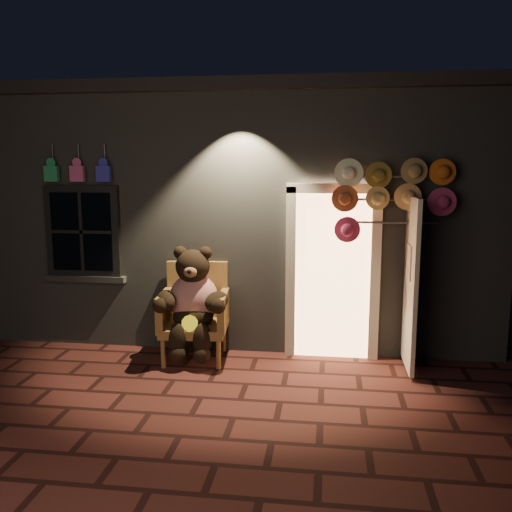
# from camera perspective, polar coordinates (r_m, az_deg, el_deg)

# --- Properties ---
(ground) EXTENTS (60.00, 60.00, 0.00)m
(ground) POSITION_cam_1_polar(r_m,az_deg,el_deg) (5.89, -5.82, -14.59)
(ground) COLOR #542420
(ground) RESTS_ON ground
(shop_building) EXTENTS (7.30, 5.95, 3.51)m
(shop_building) POSITION_cam_1_polar(r_m,az_deg,el_deg) (9.33, -0.29, 5.39)
(shop_building) COLOR slate
(shop_building) RESTS_ON ground
(wicker_armchair) EXTENTS (0.88, 0.81, 1.19)m
(wicker_armchair) POSITION_cam_1_polar(r_m,az_deg,el_deg) (6.88, -6.41, -5.81)
(wicker_armchair) COLOR olive
(wicker_armchair) RESTS_ON ground
(teddy_bear) EXTENTS (0.98, 0.79, 1.35)m
(teddy_bear) POSITION_cam_1_polar(r_m,az_deg,el_deg) (6.69, -6.67, -4.81)
(teddy_bear) COLOR #B31613
(teddy_bear) RESTS_ON ground
(hat_rack) EXTENTS (1.40, 0.22, 2.48)m
(hat_rack) POSITION_cam_1_polar(r_m,az_deg,el_deg) (6.55, 13.98, 6.31)
(hat_rack) COLOR #59595E
(hat_rack) RESTS_ON ground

